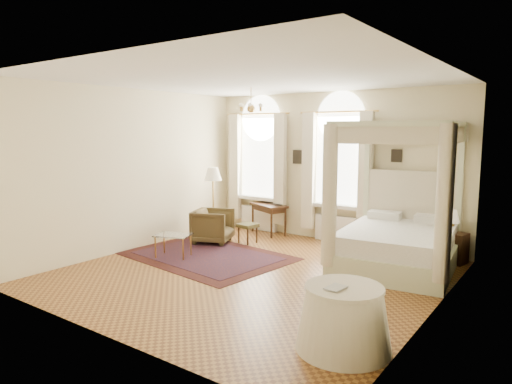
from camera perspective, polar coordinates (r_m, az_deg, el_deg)
ground at (r=8.03m, az=-0.46°, el=-10.11°), size 6.00×6.00×0.00m
room_walls at (r=7.66m, az=-0.47°, el=4.14°), size 6.00×6.00×6.00m
window_left at (r=11.13m, az=0.31°, el=2.71°), size 1.62×0.27×3.29m
window_right at (r=10.07m, az=10.13°, el=2.06°), size 1.62×0.27×3.29m
chandelier at (r=9.15m, az=-0.63°, el=10.52°), size 0.51×0.45×0.50m
wall_pictures at (r=10.17m, az=9.84°, el=4.40°), size 2.54×0.03×0.39m
canopy_bed at (r=8.51m, az=17.20°, el=-5.30°), size 2.21×2.61×2.60m
nightstand at (r=9.32m, az=23.57°, el=-6.42°), size 0.47×0.44×0.57m
nightstand_lamp at (r=9.15m, az=23.21°, el=-2.97°), size 0.30×0.30×0.44m
writing_desk at (r=10.86m, az=1.60°, el=-2.06°), size 1.08×0.84×0.72m
laptop at (r=10.77m, az=2.79°, el=-1.51°), size 0.40×0.33×0.03m
stool at (r=10.03m, az=-1.04°, el=-4.39°), size 0.42×0.42×0.43m
armchair at (r=10.10m, az=-5.39°, el=-4.25°), size 1.05×1.04×0.74m
coffee_table at (r=9.04m, az=-10.32°, el=-5.52°), size 0.79×0.67×0.45m
floor_lamp at (r=10.67m, az=-5.40°, el=1.82°), size 0.41×0.41×1.61m
oriental_rug at (r=9.12m, az=-6.18°, el=-7.92°), size 3.38×2.61×0.01m
side_table at (r=5.40m, az=10.90°, el=-15.24°), size 1.08×1.08×0.74m
book at (r=5.21m, az=9.07°, el=-11.53°), size 0.21×0.26×0.02m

